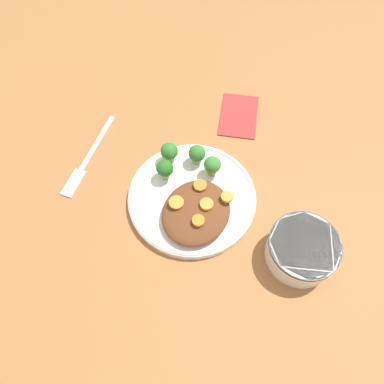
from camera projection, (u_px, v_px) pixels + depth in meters
ground_plane at (192, 200)px, 0.71m from camera, size 4.00×4.00×0.00m
plate at (192, 197)px, 0.70m from camera, size 0.24×0.24×0.02m
dip_bowl at (302, 249)px, 0.63m from camera, size 0.12×0.12×0.05m
stew_mound at (196, 212)px, 0.66m from camera, size 0.14×0.12×0.03m
broccoli_floret_0 at (169, 152)px, 0.71m from camera, size 0.03×0.03×0.05m
broccoli_floret_1 at (197, 154)px, 0.71m from camera, size 0.03×0.03×0.04m
broccoli_floret_2 at (165, 169)px, 0.69m from camera, size 0.03×0.03×0.05m
broccoli_floret_3 at (212, 165)px, 0.70m from camera, size 0.03×0.03×0.04m
carrot_slice_0 at (207, 204)px, 0.65m from camera, size 0.02×0.02×0.01m
carrot_slice_1 at (176, 202)px, 0.66m from camera, size 0.03×0.03×0.00m
carrot_slice_2 at (200, 185)px, 0.67m from camera, size 0.02×0.02×0.00m
carrot_slice_3 at (227, 197)px, 0.66m from camera, size 0.02×0.02×0.01m
carrot_slice_4 at (198, 221)px, 0.64m from camera, size 0.02×0.02×0.01m
fork at (86, 162)px, 0.75m from camera, size 0.21×0.05×0.01m
napkin at (239, 115)px, 0.81m from camera, size 0.14×0.11×0.01m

